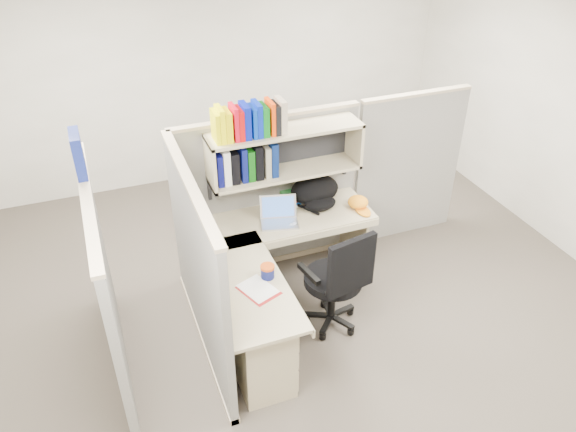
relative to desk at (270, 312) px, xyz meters
name	(u,v)px	position (x,y,z in m)	size (l,w,h in m)	color
ground	(302,317)	(0.41, 0.29, -0.44)	(6.00, 6.00, 0.00)	#3B352D
room_shell	(305,160)	(0.41, 0.29, 1.18)	(6.00, 6.00, 6.00)	#AFAB9E
cubicle	(245,217)	(0.04, 0.74, 0.47)	(3.79, 1.84, 1.95)	#60605B
desk	(270,312)	(0.00, 0.00, 0.00)	(1.74, 1.75, 0.73)	tan
laptop	(279,213)	(0.37, 0.78, 0.41)	(0.33, 0.33, 0.24)	silver
backpack	(317,193)	(0.82, 0.95, 0.43)	(0.47, 0.37, 0.28)	black
orange_cap	(358,202)	(1.17, 0.79, 0.34)	(0.20, 0.23, 0.11)	orange
snack_canister	(268,271)	(0.02, 0.09, 0.35)	(0.12, 0.12, 0.11)	#0D134F
tissue_box	(221,297)	(-0.41, -0.10, 0.38)	(0.11, 0.11, 0.17)	#998156
mouse	(293,224)	(0.48, 0.71, 0.31)	(0.08, 0.05, 0.03)	#90A1CC
paper_cup	(276,203)	(0.44, 1.05, 0.34)	(0.07, 0.07, 0.10)	silver
book_stack	(289,198)	(0.59, 1.09, 0.35)	(0.17, 0.23, 0.11)	gray
loose_paper	(258,289)	(-0.10, -0.02, 0.29)	(0.22, 0.29, 0.00)	white
task_chair	(335,294)	(0.63, 0.07, -0.06)	(0.59, 0.55, 1.06)	black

